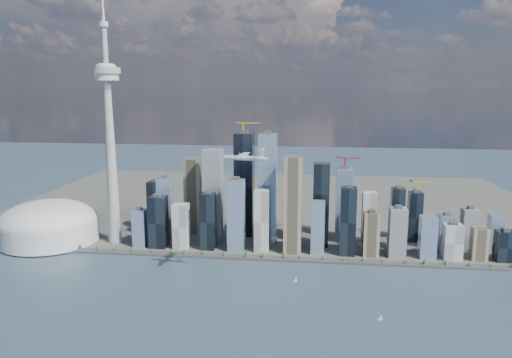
# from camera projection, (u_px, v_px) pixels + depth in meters

# --- Properties ---
(ground) EXTENTS (4000.00, 4000.00, 0.00)m
(ground) POSITION_uv_depth(u_px,v_px,m) (231.00, 319.00, 710.40)
(ground) COLOR #334C5A
(ground) RESTS_ON ground
(seawall) EXTENTS (1100.00, 22.00, 4.00)m
(seawall) POSITION_uv_depth(u_px,v_px,m) (253.00, 258.00, 953.74)
(seawall) COLOR #383838
(seawall) RESTS_ON ground
(land) EXTENTS (1400.00, 900.00, 3.00)m
(land) POSITION_uv_depth(u_px,v_px,m) (274.00, 203.00, 1392.52)
(land) COLOR #4C4C47
(land) RESTS_ON ground
(shoreline_trees) EXTENTS (960.53, 7.20, 8.80)m
(shoreline_trees) POSITION_uv_depth(u_px,v_px,m) (253.00, 254.00, 952.47)
(shoreline_trees) COLOR #3F2D1E
(shoreline_trees) RESTS_ON seawall
(skyscraper_cluster) EXTENTS (736.00, 142.00, 249.15)m
(skyscraper_cluster) POSITION_uv_depth(u_px,v_px,m) (288.00, 210.00, 1017.12)
(skyscraper_cluster) COLOR black
(skyscraper_cluster) RESTS_ON land
(needle_tower) EXTENTS (56.00, 56.00, 550.50)m
(needle_tower) POSITION_uv_depth(u_px,v_px,m) (109.00, 131.00, 1004.21)
(needle_tower) COLOR gray
(needle_tower) RESTS_ON land
(dome_stadium) EXTENTS (200.00, 200.00, 86.00)m
(dome_stadium) POSITION_uv_depth(u_px,v_px,m) (49.00, 224.00, 1048.14)
(dome_stadium) COLOR #BCBCBC
(dome_stadium) RESTS_ON land
(airplane) EXTENTS (76.71, 68.00, 18.70)m
(airplane) POSITION_uv_depth(u_px,v_px,m) (244.00, 157.00, 777.16)
(airplane) COLOR silver
(airplane) RESTS_ON ground
(sailboat_west) EXTENTS (7.60, 2.49, 10.53)m
(sailboat_west) POSITION_uv_depth(u_px,v_px,m) (380.00, 318.00, 705.72)
(sailboat_west) COLOR silver
(sailboat_west) RESTS_ON ground
(sailboat_east) EXTENTS (7.79, 2.23, 10.84)m
(sailboat_east) POSITION_uv_depth(u_px,v_px,m) (295.00, 280.00, 841.95)
(sailboat_east) COLOR silver
(sailboat_east) RESTS_ON ground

